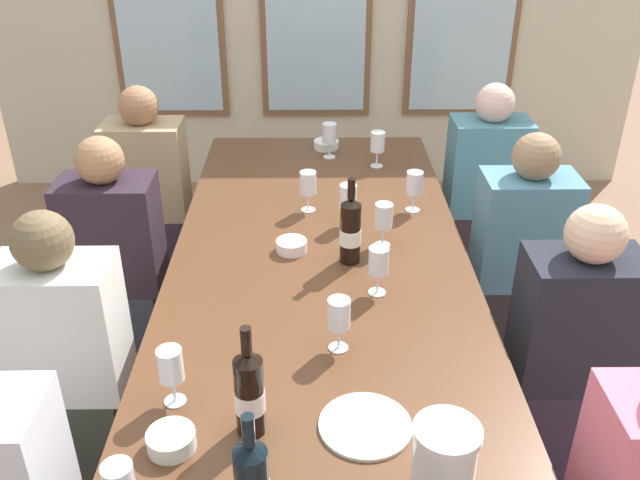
# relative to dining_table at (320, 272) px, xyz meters

# --- Properties ---
(ground_plane) EXTENTS (12.00, 12.00, 0.00)m
(ground_plane) POSITION_rel_dining_table_xyz_m (0.00, 0.00, -0.68)
(ground_plane) COLOR #89654C
(dining_table) EXTENTS (1.10, 2.53, 0.74)m
(dining_table) POSITION_rel_dining_table_xyz_m (0.00, 0.00, 0.00)
(dining_table) COLOR #56341E
(dining_table) RESTS_ON ground
(white_plate_0) EXTENTS (0.24, 0.24, 0.01)m
(white_plate_0) POSITION_rel_dining_table_xyz_m (0.11, -0.86, 0.07)
(white_plate_0) COLOR white
(white_plate_0) RESTS_ON dining_table
(metal_pitcher) EXTENTS (0.16, 0.16, 0.19)m
(metal_pitcher) POSITION_rel_dining_table_xyz_m (0.27, -1.07, 0.16)
(metal_pitcher) COLOR silver
(metal_pitcher) RESTS_ON dining_table
(wine_bottle_0) EXTENTS (0.08, 0.08, 0.32)m
(wine_bottle_0) POSITION_rel_dining_table_xyz_m (-0.19, -0.87, 0.18)
(wine_bottle_0) COLOR black
(wine_bottle_0) RESTS_ON dining_table
(wine_bottle_1) EXTENTS (0.08, 0.08, 0.33)m
(wine_bottle_1) POSITION_rel_dining_table_xyz_m (0.11, -0.02, 0.19)
(wine_bottle_1) COLOR black
(wine_bottle_1) RESTS_ON dining_table
(tasting_bowl_0) EXTENTS (0.12, 0.12, 0.04)m
(tasting_bowl_0) POSITION_rel_dining_table_xyz_m (-0.11, 0.06, 0.08)
(tasting_bowl_0) COLOR white
(tasting_bowl_0) RESTS_ON dining_table
(tasting_bowl_1) EXTENTS (0.12, 0.12, 0.05)m
(tasting_bowl_1) POSITION_rel_dining_table_xyz_m (-0.38, -0.93, 0.08)
(tasting_bowl_1) COLOR white
(tasting_bowl_1) RESTS_ON dining_table
(tasting_bowl_2) EXTENTS (0.13, 0.13, 0.04)m
(tasting_bowl_2) POSITION_rel_dining_table_xyz_m (0.04, 1.11, 0.08)
(tasting_bowl_2) COLOR white
(tasting_bowl_2) RESTS_ON dining_table
(wine_glass_0) EXTENTS (0.07, 0.07, 0.17)m
(wine_glass_0) POSITION_rel_dining_table_xyz_m (0.11, 0.27, 0.18)
(wine_glass_0) COLOR white
(wine_glass_0) RESTS_ON dining_table
(wine_glass_1) EXTENTS (0.07, 0.07, 0.17)m
(wine_glass_1) POSITION_rel_dining_table_xyz_m (0.05, -0.53, 0.18)
(wine_glass_1) COLOR white
(wine_glass_1) RESTS_ON dining_table
(wine_glass_2) EXTENTS (0.07, 0.07, 0.17)m
(wine_glass_2) POSITION_rel_dining_table_xyz_m (0.28, 0.87, 0.18)
(wine_glass_2) COLOR white
(wine_glass_2) RESTS_ON dining_table
(wine_glass_3) EXTENTS (0.07, 0.07, 0.17)m
(wine_glass_3) POSITION_rel_dining_table_xyz_m (0.24, 0.09, 0.18)
(wine_glass_3) COLOR white
(wine_glass_3) RESTS_ON dining_table
(wine_glass_4) EXTENTS (0.07, 0.07, 0.17)m
(wine_glass_4) POSITION_rel_dining_table_xyz_m (0.39, 0.39, 0.18)
(wine_glass_4) COLOR white
(wine_glass_4) RESTS_ON dining_table
(wine_glass_5) EXTENTS (0.07, 0.07, 0.17)m
(wine_glass_5) POSITION_rel_dining_table_xyz_m (0.19, -0.23, 0.18)
(wine_glass_5) COLOR white
(wine_glass_5) RESTS_ON dining_table
(wine_glass_6) EXTENTS (0.07, 0.07, 0.17)m
(wine_glass_6) POSITION_rel_dining_table_xyz_m (-0.05, 0.40, 0.18)
(wine_glass_6) COLOR white
(wine_glass_6) RESTS_ON dining_table
(wine_glass_7) EXTENTS (0.07, 0.07, 0.17)m
(wine_glass_7) POSITION_rel_dining_table_xyz_m (-0.40, -0.76, 0.18)
(wine_glass_7) COLOR white
(wine_glass_7) RESTS_ON dining_table
(wine_glass_8) EXTENTS (0.07, 0.07, 0.17)m
(wine_glass_8) POSITION_rel_dining_table_xyz_m (0.06, 0.99, 0.18)
(wine_glass_8) COLOR white
(wine_glass_8) RESTS_ON dining_table
(seated_person_0) EXTENTS (0.38, 0.24, 1.11)m
(seated_person_0) POSITION_rel_dining_table_xyz_m (-0.85, -0.36, -0.15)
(seated_person_0) COLOR #353A30
(seated_person_0) RESTS_ON ground
(seated_person_1) EXTENTS (0.38, 0.24, 1.11)m
(seated_person_1) POSITION_rel_dining_table_xyz_m (0.85, -0.33, -0.15)
(seated_person_1) COLOR #32293C
(seated_person_1) RESTS_ON ground
(seated_person_4) EXTENTS (0.38, 0.24, 1.11)m
(seated_person_4) POSITION_rel_dining_table_xyz_m (-0.85, 0.28, -0.15)
(seated_person_4) COLOR #303643
(seated_person_4) RESTS_ON ground
(seated_person_5) EXTENTS (0.38, 0.24, 1.11)m
(seated_person_5) POSITION_rel_dining_table_xyz_m (0.85, 0.30, -0.15)
(seated_person_5) COLOR #332F2E
(seated_person_5) RESTS_ON ground
(seated_person_6) EXTENTS (0.38, 0.24, 1.11)m
(seated_person_6) POSITION_rel_dining_table_xyz_m (-0.85, 0.96, -0.15)
(seated_person_6) COLOR #3A2D3D
(seated_person_6) RESTS_ON ground
(seated_person_7) EXTENTS (0.38, 0.24, 1.11)m
(seated_person_7) POSITION_rel_dining_table_xyz_m (0.85, 0.98, -0.15)
(seated_person_7) COLOR #39282E
(seated_person_7) RESTS_ON ground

